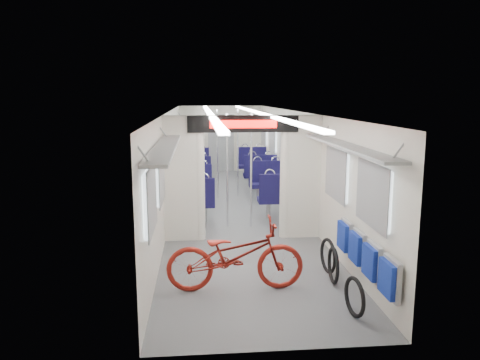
% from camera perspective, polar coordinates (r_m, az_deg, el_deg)
% --- Properties ---
extents(carriage, '(12.00, 12.02, 2.31)m').
position_cam_1_polar(carriage, '(10.31, -0.60, 3.85)').
color(carriage, '#515456').
rests_on(carriage, ground).
extents(bicycle, '(1.89, 0.66, 0.99)m').
position_cam_1_polar(bicycle, '(6.49, -0.59, -9.17)').
color(bicycle, maroon).
rests_on(bicycle, ground).
extents(flip_bench, '(0.12, 2.07, 0.48)m').
position_cam_1_polar(flip_bench, '(6.47, 14.91, -8.78)').
color(flip_bench, gray).
rests_on(flip_bench, carriage).
extents(bike_hoop_a, '(0.12, 0.50, 0.50)m').
position_cam_1_polar(bike_hoop_a, '(6.01, 13.78, -13.90)').
color(bike_hoop_a, black).
rests_on(bike_hoop_a, ground).
extents(bike_hoop_b, '(0.08, 0.54, 0.54)m').
position_cam_1_polar(bike_hoop_b, '(6.91, 11.30, -10.35)').
color(bike_hoop_b, black).
rests_on(bike_hoop_b, ground).
extents(bike_hoop_c, '(0.12, 0.54, 0.54)m').
position_cam_1_polar(bike_hoop_c, '(7.27, 10.68, -9.25)').
color(bike_hoop_c, black).
rests_on(bike_hoop_c, ground).
extents(seat_bay_near_left, '(0.91, 2.05, 1.09)m').
position_cam_1_polar(seat_bay_near_left, '(10.67, -5.71, -1.21)').
color(seat_bay_near_left, '#0F0B34').
rests_on(seat_bay_near_left, ground).
extents(seat_bay_near_right, '(0.92, 2.14, 1.12)m').
position_cam_1_polar(seat_bay_near_right, '(11.07, 4.02, -0.70)').
color(seat_bay_near_right, '#0F0B34').
rests_on(seat_bay_near_right, ground).
extents(seat_bay_far_left, '(0.94, 2.20, 1.14)m').
position_cam_1_polar(seat_bay_far_left, '(13.92, -5.61, 1.58)').
color(seat_bay_far_left, '#0F0B34').
rests_on(seat_bay_far_left, ground).
extents(seat_bay_far_right, '(0.93, 2.15, 1.12)m').
position_cam_1_polar(seat_bay_far_right, '(14.22, 1.95, 1.77)').
color(seat_bay_far_right, '#0F0B34').
rests_on(seat_bay_far_right, ground).
extents(stanchion_near_left, '(0.04, 0.04, 2.30)m').
position_cam_1_polar(stanchion_near_left, '(9.40, -1.56, 1.07)').
color(stanchion_near_left, silver).
rests_on(stanchion_near_left, ground).
extents(stanchion_near_right, '(0.04, 0.04, 2.30)m').
position_cam_1_polar(stanchion_near_right, '(9.38, 1.36, 1.04)').
color(stanchion_near_right, silver).
rests_on(stanchion_near_right, ground).
extents(stanchion_far_left, '(0.04, 0.04, 2.30)m').
position_cam_1_polar(stanchion_far_left, '(12.12, -2.75, 3.14)').
color(stanchion_far_left, silver).
rests_on(stanchion_far_left, ground).
extents(stanchion_far_right, '(0.04, 0.04, 2.30)m').
position_cam_1_polar(stanchion_far_right, '(12.36, -0.28, 3.29)').
color(stanchion_far_right, silver).
rests_on(stanchion_far_right, ground).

